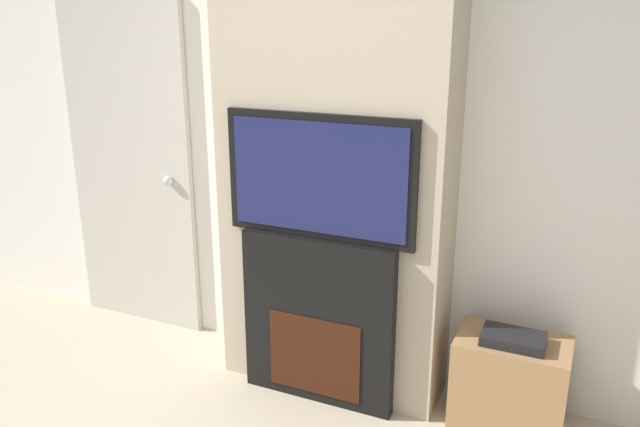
# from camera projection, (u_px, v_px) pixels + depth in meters

# --- Properties ---
(wall_back) EXTENTS (6.00, 0.06, 2.70)m
(wall_back) POSITION_uv_depth(u_px,v_px,m) (351.00, 129.00, 3.23)
(wall_back) COLOR silver
(wall_back) RESTS_ON ground_plane
(chimney_breast) EXTENTS (1.17, 0.36, 2.70)m
(chimney_breast) POSITION_uv_depth(u_px,v_px,m) (335.00, 135.00, 3.04)
(chimney_breast) COLOR tan
(chimney_breast) RESTS_ON ground_plane
(fireplace) EXTENTS (0.80, 0.15, 0.88)m
(fireplace) POSITION_uv_depth(u_px,v_px,m) (320.00, 319.00, 3.16)
(fireplace) COLOR black
(fireplace) RESTS_ON ground_plane
(television) EXTENTS (0.96, 0.07, 0.60)m
(television) POSITION_uv_depth(u_px,v_px,m) (320.00, 177.00, 2.94)
(television) COLOR black
(television) RESTS_ON fireplace
(media_stand) EXTENTS (0.51, 0.33, 0.52)m
(media_stand) POSITION_uv_depth(u_px,v_px,m) (509.00, 383.00, 2.95)
(media_stand) COLOR #997047
(media_stand) RESTS_ON ground_plane
(entry_door) EXTENTS (0.89, 0.09, 2.03)m
(entry_door) POSITION_uv_depth(u_px,v_px,m) (131.00, 168.00, 3.84)
(entry_door) COLOR #BCB7AD
(entry_door) RESTS_ON ground_plane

